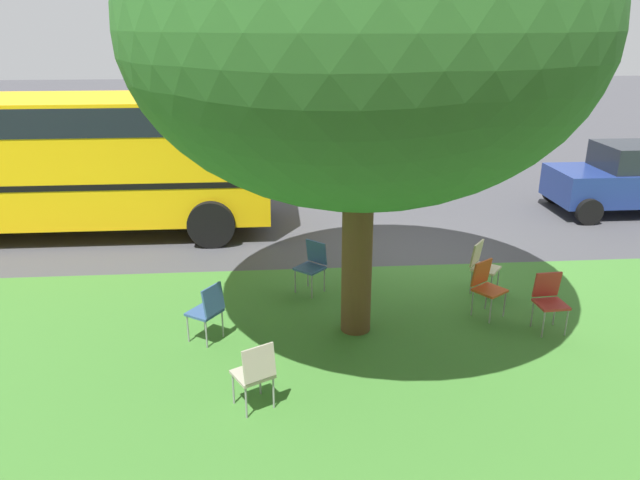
# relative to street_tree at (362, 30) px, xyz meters

# --- Properties ---
(ground) EXTENTS (80.00, 80.00, 0.00)m
(ground) POSITION_rel_street_tree_xyz_m (-1.39, -2.57, -4.24)
(ground) COLOR #424247
(grass_verge) EXTENTS (48.00, 6.00, 0.01)m
(grass_verge) POSITION_rel_street_tree_xyz_m (-1.39, 0.63, -4.24)
(grass_verge) COLOR #3D752D
(grass_verge) RESTS_ON ground
(street_tree) EXTENTS (6.05, 6.05, 6.48)m
(street_tree) POSITION_rel_street_tree_xyz_m (0.00, 0.00, 0.00)
(street_tree) COLOR brown
(street_tree) RESTS_ON ground
(chair_0) EXTENTS (0.56, 0.57, 0.88)m
(chair_0) POSITION_rel_street_tree_xyz_m (1.44, 1.87, -3.72)
(chair_0) COLOR #ADA393
(chair_0) RESTS_ON ground
(chair_1) EXTENTS (0.58, 0.58, 0.88)m
(chair_1) POSITION_rel_street_tree_xyz_m (-2.08, -0.32, -3.72)
(chair_1) COLOR #C64C1E
(chair_1) RESTS_ON ground
(chair_2) EXTENTS (0.59, 0.58, 0.88)m
(chair_2) POSITION_rel_street_tree_xyz_m (-2.29, -1.15, -3.72)
(chair_2) COLOR beige
(chair_2) RESTS_ON ground
(chair_3) EXTENTS (0.59, 0.59, 0.88)m
(chair_3) POSITION_rel_street_tree_xyz_m (0.55, -1.41, -3.72)
(chair_3) COLOR #335184
(chair_3) RESTS_ON ground
(chair_4) EXTENTS (0.58, 0.58, 0.88)m
(chair_4) POSITION_rel_street_tree_xyz_m (2.14, 0.18, -3.72)
(chair_4) COLOR #335184
(chair_4) RESTS_ON ground
(chair_5) EXTENTS (0.45, 0.45, 0.88)m
(chair_5) POSITION_rel_street_tree_xyz_m (-2.84, 0.22, -3.72)
(chair_5) COLOR #B7332D
(chair_5) RESTS_ON ground
(parked_car) EXTENTS (3.70, 1.92, 1.65)m
(parked_car) POSITION_rel_street_tree_xyz_m (-7.36, -5.35, -3.40)
(parked_car) COLOR navy
(parked_car) RESTS_ON ground
(school_bus) EXTENTS (10.40, 2.80, 2.88)m
(school_bus) POSITION_rel_street_tree_xyz_m (6.44, -4.98, -2.48)
(school_bus) COLOR yellow
(school_bus) RESTS_ON ground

